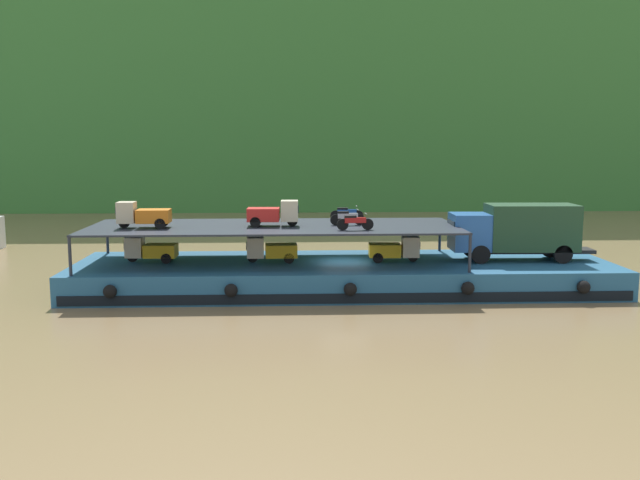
{
  "coord_description": "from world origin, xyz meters",
  "views": [
    {
      "loc": [
        -2.93,
        -37.27,
        8.0
      ],
      "look_at": [
        -1.3,
        0.0,
        2.7
      ],
      "focal_mm": 38.96,
      "sensor_mm": 36.0,
      "label": 1
    }
  ],
  "objects_px": {
    "mini_truck_upper_stern": "(143,215)",
    "motorcycle_upper_centre": "(347,217)",
    "motorcycle_upper_port": "(355,222)",
    "cargo_barge": "(344,275)",
    "motorcycle_upper_stbd": "(346,213)",
    "mini_truck_lower_stern": "(150,250)",
    "mini_truck_lower_mid": "(395,249)",
    "mini_truck_upper_mid": "(274,213)",
    "mini_truck_lower_aft": "(271,250)",
    "covered_lorry": "(517,230)"
  },
  "relations": [
    {
      "from": "mini_truck_lower_stern",
      "to": "motorcycle_upper_port",
      "type": "height_order",
      "value": "motorcycle_upper_port"
    },
    {
      "from": "mini_truck_lower_aft",
      "to": "mini_truck_lower_mid",
      "type": "height_order",
      "value": "same"
    },
    {
      "from": "cargo_barge",
      "to": "mini_truck_lower_stern",
      "type": "bearing_deg",
      "value": 178.14
    },
    {
      "from": "mini_truck_lower_aft",
      "to": "mini_truck_upper_stern",
      "type": "xyz_separation_m",
      "value": [
        -6.66,
        -0.74,
        2.0
      ]
    },
    {
      "from": "cargo_barge",
      "to": "covered_lorry",
      "type": "bearing_deg",
      "value": 0.02
    },
    {
      "from": "mini_truck_upper_stern",
      "to": "motorcycle_upper_centre",
      "type": "relative_size",
      "value": 1.45
    },
    {
      "from": "mini_truck_upper_mid",
      "to": "motorcycle_upper_stbd",
      "type": "height_order",
      "value": "mini_truck_upper_mid"
    },
    {
      "from": "cargo_barge",
      "to": "mini_truck_lower_aft",
      "type": "xyz_separation_m",
      "value": [
        -3.97,
        0.02,
        1.44
      ]
    },
    {
      "from": "mini_truck_lower_mid",
      "to": "motorcycle_upper_port",
      "type": "bearing_deg",
      "value": -139.74
    },
    {
      "from": "cargo_barge",
      "to": "mini_truck_lower_stern",
      "type": "height_order",
      "value": "mini_truck_lower_stern"
    },
    {
      "from": "mini_truck_lower_stern",
      "to": "motorcycle_upper_stbd",
      "type": "distance_m",
      "value": 11.12
    },
    {
      "from": "motorcycle_upper_centre",
      "to": "mini_truck_upper_mid",
      "type": "bearing_deg",
      "value": -176.37
    },
    {
      "from": "covered_lorry",
      "to": "motorcycle_upper_centre",
      "type": "bearing_deg",
      "value": 179.86
    },
    {
      "from": "motorcycle_upper_port",
      "to": "mini_truck_lower_stern",
      "type": "bearing_deg",
      "value": 167.28
    },
    {
      "from": "mini_truck_lower_stern",
      "to": "mini_truck_upper_mid",
      "type": "xyz_separation_m",
      "value": [
        6.73,
        -0.57,
        2.0
      ]
    },
    {
      "from": "mini_truck_lower_aft",
      "to": "motorcycle_upper_centre",
      "type": "relative_size",
      "value": 1.46
    },
    {
      "from": "covered_lorry",
      "to": "mini_truck_lower_aft",
      "type": "distance_m",
      "value": 13.54
    },
    {
      "from": "mini_truck_upper_stern",
      "to": "motorcycle_upper_stbd",
      "type": "height_order",
      "value": "mini_truck_upper_stern"
    },
    {
      "from": "mini_truck_upper_mid",
      "to": "motorcycle_upper_stbd",
      "type": "distance_m",
      "value": 4.75
    },
    {
      "from": "cargo_barge",
      "to": "motorcycle_upper_stbd",
      "type": "height_order",
      "value": "motorcycle_upper_stbd"
    },
    {
      "from": "covered_lorry",
      "to": "motorcycle_upper_centre",
      "type": "relative_size",
      "value": 4.15
    },
    {
      "from": "mini_truck_lower_stern",
      "to": "motorcycle_upper_stbd",
      "type": "bearing_deg",
      "value": 9.6
    },
    {
      "from": "mini_truck_upper_stern",
      "to": "motorcycle_upper_centre",
      "type": "xyz_separation_m",
      "value": [
        10.81,
        0.74,
        -0.26
      ]
    },
    {
      "from": "motorcycle_upper_centre",
      "to": "mini_truck_lower_stern",
      "type": "bearing_deg",
      "value": 178.31
    },
    {
      "from": "mini_truck_upper_mid",
      "to": "motorcycle_upper_stbd",
      "type": "bearing_deg",
      "value": 30.35
    },
    {
      "from": "mini_truck_lower_aft",
      "to": "mini_truck_upper_stern",
      "type": "bearing_deg",
      "value": -173.69
    },
    {
      "from": "mini_truck_lower_stern",
      "to": "motorcycle_upper_stbd",
      "type": "height_order",
      "value": "motorcycle_upper_stbd"
    },
    {
      "from": "mini_truck_lower_mid",
      "to": "mini_truck_upper_mid",
      "type": "distance_m",
      "value": 6.87
    },
    {
      "from": "cargo_barge",
      "to": "covered_lorry",
      "type": "distance_m",
      "value": 9.84
    },
    {
      "from": "mini_truck_upper_stern",
      "to": "mini_truck_lower_mid",
      "type": "bearing_deg",
      "value": 2.67
    },
    {
      "from": "cargo_barge",
      "to": "motorcycle_upper_centre",
      "type": "relative_size",
      "value": 15.26
    },
    {
      "from": "mini_truck_lower_stern",
      "to": "covered_lorry",
      "type": "bearing_deg",
      "value": -0.97
    },
    {
      "from": "mini_truck_lower_stern",
      "to": "mini_truck_lower_mid",
      "type": "xyz_separation_m",
      "value": [
        13.31,
        -0.43,
        0.0
      ]
    },
    {
      "from": "mini_truck_lower_mid",
      "to": "motorcycle_upper_stbd",
      "type": "height_order",
      "value": "motorcycle_upper_stbd"
    },
    {
      "from": "mini_truck_lower_stern",
      "to": "mini_truck_lower_aft",
      "type": "height_order",
      "value": "same"
    },
    {
      "from": "covered_lorry",
      "to": "mini_truck_lower_aft",
      "type": "relative_size",
      "value": 2.84
    },
    {
      "from": "motorcycle_upper_centre",
      "to": "motorcycle_upper_port",
      "type": "bearing_deg",
      "value": -84.48
    },
    {
      "from": "covered_lorry",
      "to": "mini_truck_upper_mid",
      "type": "xyz_separation_m",
      "value": [
        -13.31,
        -0.23,
        1.0
      ]
    },
    {
      "from": "covered_lorry",
      "to": "motorcycle_upper_stbd",
      "type": "height_order",
      "value": "covered_lorry"
    },
    {
      "from": "mini_truck_upper_stern",
      "to": "motorcycle_upper_centre",
      "type": "bearing_deg",
      "value": 3.9
    },
    {
      "from": "mini_truck_upper_mid",
      "to": "motorcycle_upper_centre",
      "type": "distance_m",
      "value": 3.98
    },
    {
      "from": "mini_truck_lower_stern",
      "to": "motorcycle_upper_stbd",
      "type": "relative_size",
      "value": 1.46
    },
    {
      "from": "mini_truck_lower_aft",
      "to": "motorcycle_upper_stbd",
      "type": "xyz_separation_m",
      "value": [
        4.29,
        2.15,
        1.74
      ]
    },
    {
      "from": "mini_truck_lower_stern",
      "to": "mini_truck_lower_mid",
      "type": "relative_size",
      "value": 1.0
    },
    {
      "from": "mini_truck_upper_mid",
      "to": "motorcycle_upper_stbd",
      "type": "xyz_separation_m",
      "value": [
        4.1,
        2.4,
        -0.26
      ]
    },
    {
      "from": "cargo_barge",
      "to": "motorcycle_upper_stbd",
      "type": "relative_size",
      "value": 15.27
    },
    {
      "from": "mini_truck_lower_stern",
      "to": "mini_truck_lower_mid",
      "type": "distance_m",
      "value": 13.31
    },
    {
      "from": "mini_truck_upper_stern",
      "to": "motorcycle_upper_stbd",
      "type": "bearing_deg",
      "value": 14.76
    },
    {
      "from": "mini_truck_upper_stern",
      "to": "motorcycle_upper_port",
      "type": "distance_m",
      "value": 11.11
    },
    {
      "from": "covered_lorry",
      "to": "mini_truck_upper_stern",
      "type": "bearing_deg",
      "value": -177.97
    }
  ]
}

